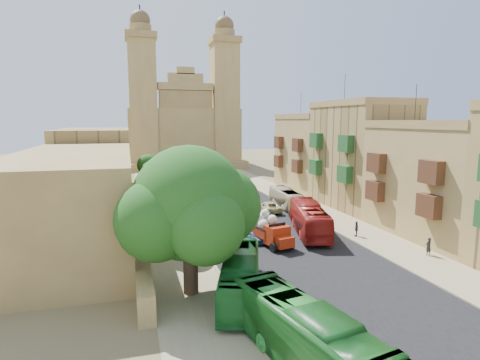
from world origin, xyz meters
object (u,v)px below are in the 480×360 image
street_tree_b (159,190)px  car_blue_a (253,236)px  ficus_tree (191,207)px  red_truck (270,230)px  bus_red_east (309,219)px  car_cream (268,207)px  car_white_b (229,182)px  street_tree_c (152,174)px  street_tree_a (170,216)px  street_tree_d (148,165)px  pedestrian_c (356,229)px  bus_green_south (307,337)px  church (183,128)px  car_white_a (203,211)px  car_dkblue (184,190)px  bus_cream_east (286,198)px  olive_pickup (301,212)px  pedestrian_a (428,246)px  bus_green_north (241,276)px  car_blue_b (181,176)px

street_tree_b → car_blue_a: 13.33m
ficus_tree → red_truck: bearing=44.9°
ficus_tree → bus_red_east: ficus_tree is taller
car_blue_a → car_cream: size_ratio=0.66×
car_white_b → red_truck: bearing=100.1°
street_tree_c → street_tree_a: bearing=-90.0°
street_tree_d → car_white_b: bearing=-9.3°
pedestrian_c → street_tree_b: bearing=-98.6°
pedestrian_c → bus_green_south: bearing=-13.7°
church → bus_red_east: church is taller
car_white_a → car_dkblue: (-0.14, 15.56, -0.04)m
bus_cream_east → car_blue_a: bearing=60.5°
street_tree_b → olive_pickup: street_tree_b is taller
street_tree_c → pedestrian_c: bearing=-52.3°
street_tree_c → pedestrian_a: bearing=-55.1°
olive_pickup → car_dkblue: olive_pickup is taller
olive_pickup → bus_green_north: bearing=-124.7°
street_tree_b → bus_cream_east: 16.92m
church → bus_cream_east: church is taller
street_tree_a → street_tree_b: (-0.00, 12.00, 0.13)m
bus_cream_east → car_dkblue: 17.72m
church → pedestrian_a: bearing=-81.5°
pedestrian_a → bus_red_east: bearing=-61.2°
bus_red_east → car_white_a: (-8.94, 10.06, -0.92)m
bus_red_east → red_truck: bearing=40.9°
street_tree_a → car_white_b: street_tree_a is taller
street_tree_d → car_blue_a: bearing=-77.2°
red_truck → car_cream: 13.26m
red_truck → bus_cream_east: bearing=62.8°
street_tree_d → bus_green_south: 53.70m
church → bus_cream_east: size_ratio=4.13×
church → car_blue_b: church is taller
pedestrian_c → bus_red_east: bearing=-95.3°
bus_green_north → car_dkblue: size_ratio=2.60×
olive_pickup → car_white_a: size_ratio=1.49×
red_truck → car_blue_a: red_truck is taller
car_dkblue → street_tree_d: bearing=123.3°
street_tree_d → bus_green_south: street_tree_d is taller
street_tree_b → bus_cream_east: (16.50, 2.98, -2.30)m
bus_cream_east → car_white_a: size_ratio=2.48×
red_truck → bus_green_north: 11.23m
pedestrian_c → car_blue_a: bearing=-72.2°
ficus_tree → street_tree_a: (-0.59, 7.99, -2.39)m
red_truck → car_white_a: red_truck is taller
street_tree_d → red_truck: 36.81m
car_blue_b → pedestrian_c: pedestrian_c is taller
olive_pickup → pedestrian_c: 7.82m
bus_cream_east → street_tree_a: bearing=45.7°
street_tree_b → car_cream: size_ratio=1.09×
bus_green_south → car_blue_a: bearing=67.8°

